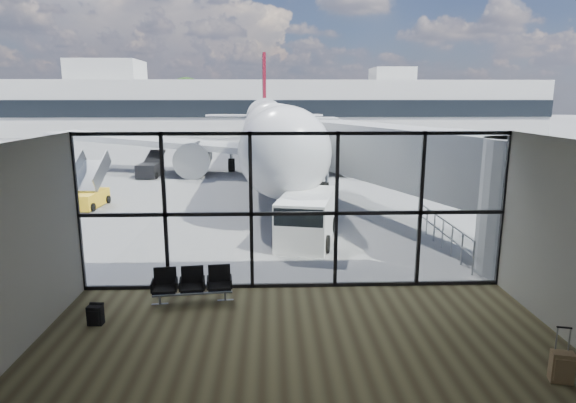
{
  "coord_description": "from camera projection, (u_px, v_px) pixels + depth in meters",
  "views": [
    {
      "loc": [
        -0.65,
        -13.15,
        5.36
      ],
      "look_at": [
        -0.05,
        3.0,
        1.9
      ],
      "focal_mm": 30.0,
      "sensor_mm": 36.0,
      "label": 1
    }
  ],
  "objects": [
    {
      "name": "tree_2",
      "position": [
        80.0,
        96.0,
        81.95
      ],
      "size": [
        6.27,
        6.27,
        9.03
      ],
      "color": "#382619",
      "rests_on": "ground"
    },
    {
      "name": "jet_bridge",
      "position": [
        400.0,
        161.0,
        20.51
      ],
      "size": [
        8.0,
        16.5,
        4.33
      ],
      "color": "#929597",
      "rests_on": "ground"
    },
    {
      "name": "tree_0",
      "position": [
        10.0,
        103.0,
        81.78
      ],
      "size": [
        4.95,
        4.95,
        7.12
      ],
      "color": "#382619",
      "rests_on": "ground"
    },
    {
      "name": "airliner",
      "position": [
        270.0,
        129.0,
        36.79
      ],
      "size": [
        34.09,
        39.48,
        10.17
      ],
      "rotation": [
        0.0,
        0.0,
        0.04
      ],
      "color": "silver",
      "rests_on": "ground"
    },
    {
      "name": "belt_loader",
      "position": [
        151.0,
        169.0,
        33.78
      ],
      "size": [
        1.59,
        3.71,
        1.68
      ],
      "rotation": [
        0.0,
        0.0,
        -0.05
      ],
      "color": "black",
      "rests_on": "ground"
    },
    {
      "name": "far_terminal",
      "position": [
        270.0,
        106.0,
        73.65
      ],
      "size": [
        80.0,
        12.2,
        11.0
      ],
      "color": "#B4B4AF",
      "rests_on": "ground"
    },
    {
      "name": "tree_4",
      "position": [
        152.0,
        99.0,
        82.51
      ],
      "size": [
        5.61,
        5.61,
        8.07
      ],
      "color": "#382619",
      "rests_on": "ground"
    },
    {
      "name": "suitcase",
      "position": [
        562.0,
        367.0,
        9.21
      ],
      "size": [
        0.45,
        0.37,
        1.1
      ],
      "rotation": [
        0.0,
        0.0,
        -0.25
      ],
      "color": "#977954",
      "rests_on": "ground"
    },
    {
      "name": "glass_curtain_wall",
      "position": [
        294.0,
        212.0,
        13.53
      ],
      "size": [
        12.1,
        0.12,
        4.5
      ],
      "color": "white",
      "rests_on": "ground"
    },
    {
      "name": "service_van",
      "position": [
        306.0,
        218.0,
        18.31
      ],
      "size": [
        2.72,
        4.46,
        1.81
      ],
      "rotation": [
        0.0,
        0.0,
        -0.22
      ],
      "color": "white",
      "rests_on": "ground"
    },
    {
      "name": "tree_3",
      "position": [
        116.0,
        103.0,
        82.42
      ],
      "size": [
        4.95,
        4.95,
        7.12
      ],
      "color": "#382619",
      "rests_on": "ground"
    },
    {
      "name": "traffic_cone_a",
      "position": [
        311.0,
        200.0,
        24.87
      ],
      "size": [
        0.38,
        0.38,
        0.55
      ],
      "color": "#FF540D",
      "rests_on": "ground"
    },
    {
      "name": "backpack",
      "position": [
        95.0,
        315.0,
        11.59
      ],
      "size": [
        0.37,
        0.35,
        0.53
      ],
      "rotation": [
        0.0,
        0.0,
        -0.09
      ],
      "color": "black",
      "rests_on": "ground"
    },
    {
      "name": "tree_1",
      "position": [
        45.0,
        99.0,
        81.86
      ],
      "size": [
        5.61,
        5.61,
        8.07
      ],
      "color": "#382619",
      "rests_on": "ground"
    },
    {
      "name": "apron_railing",
      "position": [
        443.0,
        229.0,
        17.47
      ],
      "size": [
        0.06,
        5.46,
        1.11
      ],
      "color": "gray",
      "rests_on": "ground"
    },
    {
      "name": "tree_5",
      "position": [
        187.0,
        96.0,
        82.59
      ],
      "size": [
        6.27,
        6.27,
        9.03
      ],
      "color": "#382619",
      "rests_on": "ground"
    },
    {
      "name": "traffic_cone_c",
      "position": [
        317.0,
        195.0,
        26.1
      ],
      "size": [
        0.37,
        0.37,
        0.53
      ],
      "color": "#DF580B",
      "rests_on": "ground"
    },
    {
      "name": "lounge_shell",
      "position": [
        307.0,
        251.0,
        8.75
      ],
      "size": [
        12.02,
        8.01,
        4.51
      ],
      "color": "brown",
      "rests_on": "ground"
    },
    {
      "name": "ground",
      "position": [
        276.0,
        148.0,
        53.08
      ],
      "size": [
        220.0,
        220.0,
        0.0
      ],
      "primitive_type": "plane",
      "color": "slate",
      "rests_on": "ground"
    },
    {
      "name": "seating_row",
      "position": [
        192.0,
        283.0,
        12.94
      ],
      "size": [
        2.11,
        0.8,
        0.94
      ],
      "rotation": [
        0.0,
        0.0,
        0.11
      ],
      "color": "gray",
      "rests_on": "ground"
    },
    {
      "name": "mobile_stairs",
      "position": [
        86.0,
        197.0,
        24.29
      ],
      "size": [
        1.83,
        3.19,
        2.18
      ],
      "rotation": [
        0.0,
        0.0,
        -0.07
      ],
      "color": "yellow",
      "rests_on": "ground"
    }
  ]
}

